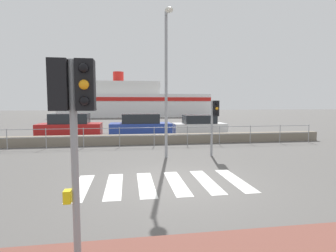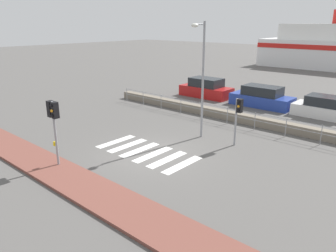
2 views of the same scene
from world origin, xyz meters
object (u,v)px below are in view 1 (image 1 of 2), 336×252
at_px(traffic_light_near, 73,107).
at_px(parked_car_blue, 141,126).
at_px(parked_car_red, 70,126).
at_px(traffic_light_far, 214,115).
at_px(parked_car_white, 199,125).
at_px(streetlamp, 167,68).
at_px(ferry_boat, 132,102).

relative_size(traffic_light_near, parked_car_blue, 0.64).
bearing_deg(parked_car_red, traffic_light_near, -77.94).
xyz_separation_m(traffic_light_far, parked_car_blue, (-2.83, 8.57, -1.14)).
bearing_deg(traffic_light_far, traffic_light_near, -121.39).
xyz_separation_m(traffic_light_near, parked_car_blue, (1.65, 15.91, -1.63)).
relative_size(traffic_light_far, parked_car_white, 0.61).
relative_size(streetlamp, parked_car_red, 1.38).
bearing_deg(ferry_boat, streetlamp, -88.70).
xyz_separation_m(streetlamp, parked_car_red, (-5.73, 8.81, -3.08)).
height_order(traffic_light_far, streetlamp, streetlamp).
bearing_deg(parked_car_white, ferry_boat, 99.82).
height_order(streetlamp, parked_car_white, streetlamp).
bearing_deg(parked_car_blue, ferry_boat, 90.28).
bearing_deg(streetlamp, parked_car_blue, 94.40).
bearing_deg(traffic_light_near, parked_car_red, 102.06).
distance_m(streetlamp, parked_car_red, 10.95).
height_order(traffic_light_near, streetlamp, streetlamp).
bearing_deg(traffic_light_near, traffic_light_far, 58.61).
bearing_deg(parked_car_white, parked_car_red, 180.00).
height_order(streetlamp, ferry_boat, ferry_boat).
bearing_deg(traffic_light_far, parked_car_white, 78.81).
height_order(traffic_light_far, parked_car_blue, traffic_light_far).
relative_size(traffic_light_far, streetlamp, 0.40).
bearing_deg(streetlamp, parked_car_white, 66.43).
relative_size(traffic_light_far, parked_car_red, 0.56).
bearing_deg(ferry_boat, parked_car_white, -80.18).
xyz_separation_m(ferry_boat, parked_car_blue, (0.13, -26.90, -1.85)).
height_order(traffic_light_far, parked_car_red, traffic_light_far).
relative_size(traffic_light_far, ferry_boat, 0.10).
height_order(traffic_light_far, parked_car_white, traffic_light_far).
height_order(parked_car_red, parked_car_white, parked_car_red).
bearing_deg(parked_car_red, parked_car_blue, 0.00).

